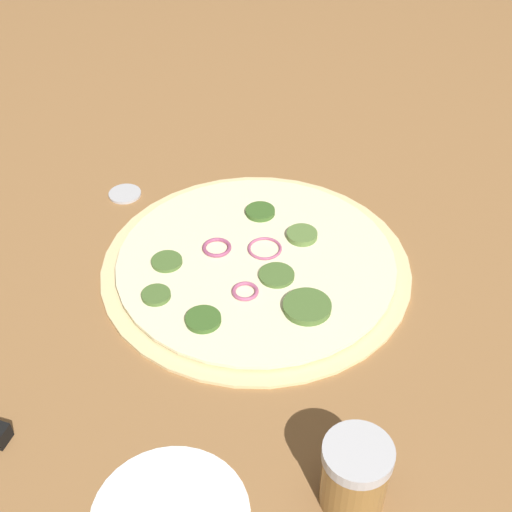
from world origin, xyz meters
The scene contains 4 objects.
ground_plane centered at (0.00, 0.00, 0.00)m, with size 3.00×3.00×0.00m, color olive.
pizza centered at (0.00, 0.00, 0.01)m, with size 0.38×0.38×0.02m.
spice_jar centered at (0.23, -0.23, 0.04)m, with size 0.06×0.06×0.07m.
loose_cap centered at (-0.23, 0.04, 0.00)m, with size 0.04×0.04×0.01m.
Camera 1 is at (0.32, -0.57, 0.58)m, focal length 50.00 mm.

